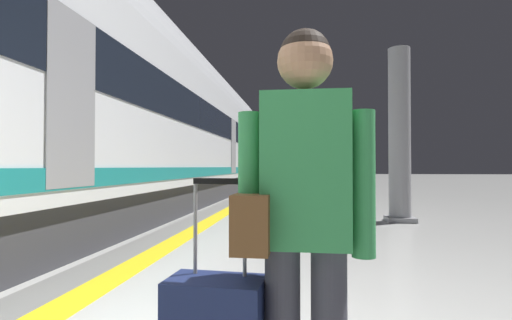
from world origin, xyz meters
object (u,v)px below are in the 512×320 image
object	(u,v)px
traveller_foreground	(301,211)
passenger_near	(291,171)
high_speed_train	(130,109)
suitcase_near	(305,205)
platform_pillar	(400,138)
passenger_mid	(311,171)
duffel_bag_mid	(318,188)

from	to	relation	value
traveller_foreground	passenger_near	distance (m)	7.05
high_speed_train	suitcase_near	size ratio (longest dim) A/B	50.11
platform_pillar	high_speed_train	bearing A→B (deg)	176.92
suitcase_near	passenger_mid	world-z (taller)	passenger_mid
suitcase_near	passenger_mid	bearing A→B (deg)	88.07
traveller_foreground	duffel_bag_mid	xyz separation A→B (m)	(0.68, 16.05, -0.81)
high_speed_train	suitcase_near	bearing A→B (deg)	-3.41
passenger_near	platform_pillar	xyz separation A→B (m)	(2.26, -0.33, 0.69)
duffel_bag_mid	platform_pillar	size ratio (longest dim) A/B	0.12
traveller_foreground	platform_pillar	size ratio (longest dim) A/B	0.46
passenger_near	traveller_foreground	bearing A→B (deg)	-87.83
duffel_bag_mid	platform_pillar	distance (m)	9.55
duffel_bag_mid	passenger_near	bearing A→B (deg)	-96.03
duffel_bag_mid	high_speed_train	bearing A→B (deg)	-117.67
platform_pillar	passenger_mid	bearing A→B (deg)	99.85
high_speed_train	passenger_near	bearing A→B (deg)	0.02
passenger_mid	high_speed_train	bearing A→B (deg)	-115.84
suitcase_near	duffel_bag_mid	distance (m)	9.27
traveller_foreground	duffel_bag_mid	distance (m)	16.09
passenger_near	suitcase_near	world-z (taller)	passenger_near
suitcase_near	platform_pillar	bearing A→B (deg)	-2.39
passenger_near	platform_pillar	distance (m)	2.39
passenger_near	duffel_bag_mid	size ratio (longest dim) A/B	3.97
high_speed_train	platform_pillar	world-z (taller)	high_speed_train
traveller_foreground	duffel_bag_mid	bearing A→B (deg)	87.56
traveller_foreground	passenger_near	world-z (taller)	passenger_near
high_speed_train	passenger_mid	bearing A→B (deg)	64.16
suitcase_near	passenger_near	bearing A→B (deg)	142.06
passenger_mid	duffel_bag_mid	world-z (taller)	passenger_mid
suitcase_near	platform_pillar	xyz separation A→B (m)	(1.95, -0.08, 1.40)
high_speed_train	duffel_bag_mid	bearing A→B (deg)	62.33
passenger_mid	platform_pillar	bearing A→B (deg)	-80.15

